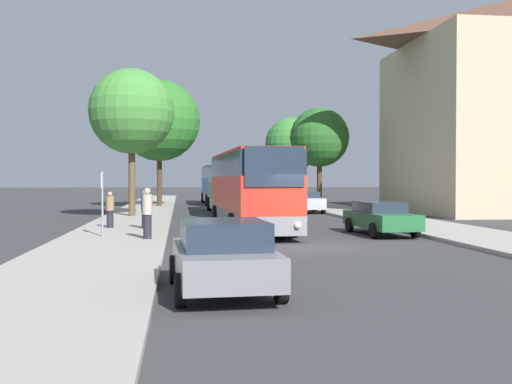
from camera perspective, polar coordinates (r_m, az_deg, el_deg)
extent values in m
plane|color=#38383A|center=(20.92, 5.28, -5.11)|extent=(300.00, 300.00, 0.00)
cube|color=#A39E93|center=(20.57, -14.20, -5.05)|extent=(4.00, 120.00, 0.15)
cube|color=#A39E93|center=(23.44, 22.28, -4.33)|extent=(4.00, 120.00, 0.15)
cube|color=gray|center=(26.77, -0.58, -2.38)|extent=(2.84, 11.31, 0.70)
cube|color=red|center=(26.72, -0.59, -0.07)|extent=(2.84, 11.31, 1.45)
cube|color=#232D3D|center=(26.72, -0.59, 2.51)|extent=(2.85, 11.09, 0.95)
cube|color=red|center=(26.74, -0.59, 3.65)|extent=(2.78, 11.08, 0.12)
cube|color=#232D3D|center=(21.16, 1.78, 2.43)|extent=(2.16, 0.14, 1.45)
sphere|color=#F4EAC1|center=(21.06, -0.46, -3.26)|extent=(0.24, 0.24, 0.24)
sphere|color=#F4EAC1|center=(21.38, 4.00, -3.20)|extent=(0.24, 0.24, 0.24)
cylinder|color=black|center=(23.28, -2.23, -3.23)|extent=(0.34, 1.01, 1.00)
cylinder|color=black|center=(23.70, 3.55, -3.15)|extent=(0.34, 1.01, 1.00)
cylinder|color=black|center=(29.96, -3.86, -2.24)|extent=(0.34, 1.01, 1.00)
cylinder|color=black|center=(30.29, 0.68, -2.20)|extent=(0.34, 1.01, 1.00)
cube|color=silver|center=(40.37, -2.42, -1.16)|extent=(2.59, 11.79, 0.70)
cube|color=#23844C|center=(40.35, -2.42, 0.17)|extent=(2.59, 11.79, 1.18)
cube|color=#232D3D|center=(40.34, -2.42, 1.68)|extent=(2.61, 11.56, 0.95)
cube|color=#23844C|center=(40.35, -2.42, 2.44)|extent=(2.54, 11.56, 0.12)
cube|color=#232D3D|center=(34.44, -1.55, 1.51)|extent=(2.29, 0.07, 1.45)
sphere|color=#F4EAC1|center=(34.38, -3.02, -1.52)|extent=(0.24, 0.24, 0.24)
sphere|color=#F4EAC1|center=(34.57, -0.08, -1.51)|extent=(0.24, 0.24, 0.24)
cylinder|color=black|center=(36.76, -3.91, -1.60)|extent=(0.30, 1.00, 1.00)
cylinder|color=black|center=(37.01, 0.02, -1.57)|extent=(0.30, 1.00, 1.00)
cylinder|color=black|center=(43.81, -4.49, -1.14)|extent=(0.30, 1.00, 1.00)
cylinder|color=black|center=(44.02, -1.18, -1.13)|extent=(0.30, 1.00, 1.00)
cube|color=silver|center=(55.26, -3.65, -0.52)|extent=(2.57, 11.38, 0.70)
cube|color=#285BA8|center=(55.24, -3.65, 0.61)|extent=(2.57, 11.38, 1.48)
cube|color=#232D3D|center=(55.24, -3.65, 1.87)|extent=(2.59, 11.16, 0.95)
cube|color=#285BA8|center=(55.25, -3.65, 2.43)|extent=(2.52, 11.16, 0.12)
cube|color=#232D3D|center=(49.55, -3.14, 1.77)|extent=(2.16, 0.09, 1.45)
sphere|color=#F4EAC1|center=(49.49, -4.10, -0.68)|extent=(0.24, 0.24, 0.24)
sphere|color=#F4EAC1|center=(49.64, -2.16, -0.68)|extent=(0.24, 0.24, 0.24)
cylinder|color=black|center=(51.79, -4.68, -0.78)|extent=(0.31, 1.00, 1.00)
cylinder|color=black|center=(51.99, -2.03, -0.77)|extent=(0.31, 1.00, 1.00)
cylinder|color=black|center=(58.58, -5.08, -0.55)|extent=(0.31, 1.00, 1.00)
cylinder|color=black|center=(58.76, -2.74, -0.54)|extent=(0.31, 1.00, 1.00)
cube|color=slate|center=(12.28, -3.18, -6.67)|extent=(2.06, 4.21, 0.62)
cube|color=#232D3D|center=(12.05, -3.09, -4.03)|extent=(1.74, 2.22, 0.55)
cylinder|color=black|center=(13.51, -7.79, -7.29)|extent=(0.23, 0.63, 0.62)
cylinder|color=black|center=(13.71, 0.04, -7.15)|extent=(0.23, 0.63, 0.62)
cylinder|color=black|center=(10.99, -7.22, -9.26)|extent=(0.23, 0.63, 0.62)
cylinder|color=black|center=(11.24, 2.39, -9.02)|extent=(0.23, 0.63, 0.62)
cube|color=#236B38|center=(25.35, 11.79, -2.61)|extent=(1.95, 4.74, 0.62)
cube|color=#232D3D|center=(25.50, 11.64, -1.40)|extent=(1.63, 2.49, 0.44)
cylinder|color=black|center=(24.40, 14.93, -3.51)|extent=(0.23, 0.63, 0.62)
cylinder|color=black|center=(23.72, 11.15, -3.63)|extent=(0.23, 0.63, 0.62)
cylinder|color=black|center=(27.03, 12.35, -3.04)|extent=(0.23, 0.63, 0.62)
cylinder|color=black|center=(26.43, 8.88, -3.12)|extent=(0.23, 0.63, 0.62)
cube|color=#B7B7BC|center=(41.19, 4.71, -1.05)|extent=(1.97, 4.21, 0.73)
cube|color=#232D3D|center=(41.33, 4.66, -0.25)|extent=(1.71, 2.20, 0.42)
cylinder|color=black|center=(40.17, 6.45, -1.63)|extent=(0.21, 0.62, 0.62)
cylinder|color=black|center=(39.73, 3.79, -1.66)|extent=(0.21, 0.62, 0.62)
cylinder|color=black|center=(42.68, 5.57, -1.46)|extent=(0.21, 0.62, 0.62)
cylinder|color=black|center=(42.27, 3.06, -1.48)|extent=(0.21, 0.62, 0.62)
cylinder|color=gray|center=(23.33, -14.42, -1.10)|extent=(0.08, 0.08, 2.45)
cube|color=silver|center=(23.31, -14.43, 1.06)|extent=(0.03, 0.45, 0.60)
cylinder|color=#23232D|center=(22.05, -10.30, -3.27)|extent=(0.30, 0.30, 0.88)
cylinder|color=#B2A899|center=(22.01, -10.31, -1.18)|extent=(0.36, 0.36, 0.73)
sphere|color=tan|center=(21.99, -10.31, 0.08)|extent=(0.24, 0.24, 0.24)
cylinder|color=#23232D|center=(27.43, -13.73, -2.52)|extent=(0.30, 0.30, 0.76)
cylinder|color=olive|center=(27.40, -13.74, -1.07)|extent=(0.36, 0.36, 0.63)
sphere|color=tan|center=(27.38, -13.74, -0.19)|extent=(0.21, 0.21, 0.21)
cylinder|color=#23232D|center=(26.69, -10.51, -2.58)|extent=(0.30, 0.30, 0.80)
cylinder|color=navy|center=(26.66, -10.52, -1.01)|extent=(0.36, 0.36, 0.66)
sphere|color=tan|center=(26.64, -10.52, -0.07)|extent=(0.22, 0.22, 0.22)
cylinder|color=brown|center=(36.03, -11.74, 1.17)|extent=(0.40, 0.40, 4.28)
sphere|color=#428938|center=(36.25, -11.77, 7.53)|extent=(5.01, 5.01, 5.01)
cylinder|color=#47331E|center=(48.92, -9.18, 1.28)|extent=(0.40, 0.40, 4.43)
sphere|color=#2D7028|center=(49.15, -9.20, 6.74)|extent=(6.55, 6.55, 6.55)
cylinder|color=#47331E|center=(47.07, 6.05, 0.85)|extent=(0.40, 0.40, 3.70)
sphere|color=#286023|center=(47.18, 6.06, 5.21)|extent=(4.63, 4.63, 4.63)
cylinder|color=brown|center=(56.26, 3.45, 0.82)|extent=(0.40, 0.40, 3.51)
sphere|color=#387F33|center=(56.36, 3.46, 4.55)|extent=(5.10, 5.10, 5.10)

